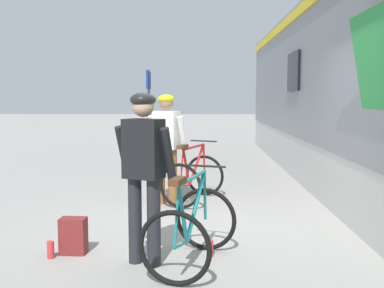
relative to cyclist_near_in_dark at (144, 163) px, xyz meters
name	(u,v)px	position (x,y,z in m)	size (l,w,h in m)	color
ground_plane	(230,229)	(0.95, 1.25, -1.05)	(80.00, 80.00, 0.00)	gray
cyclist_near_in_dark	(144,163)	(0.00, 0.00, 0.00)	(0.66, 0.47, 1.76)	#232328
cyclist_far_in_white	(166,139)	(0.02, 2.60, 0.00)	(0.66, 0.48, 1.76)	#935B2D
bicycle_near_teal	(191,228)	(0.48, -0.06, -0.65)	(0.98, 1.23, 0.99)	black
bicycle_far_red	(193,178)	(0.44, 2.77, -0.65)	(1.06, 1.26, 0.99)	black
backpack_on_platform	(73,236)	(-0.83, 0.28, -0.85)	(0.28, 0.18, 0.40)	maroon
water_bottle_near_the_bikes	(210,248)	(0.68, 0.23, -0.96)	(0.07, 0.07, 0.18)	red
water_bottle_by_the_backpack	(51,250)	(-1.03, 0.13, -0.96)	(0.08, 0.08, 0.19)	red
platform_sign_post	(149,101)	(-0.76, 6.71, 0.57)	(0.08, 0.70, 2.40)	#595B60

